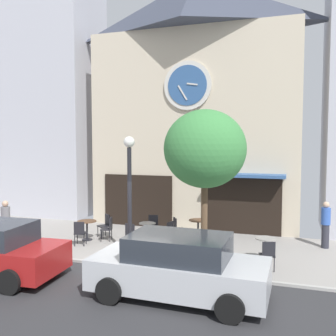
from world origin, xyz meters
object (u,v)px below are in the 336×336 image
object	(u,v)px
street_lamp	(130,196)
parked_car_silver	(179,267)
cafe_chair_left_end	(153,225)
street_tree	(205,149)
cafe_table_center_right	(265,246)
cafe_chair_facing_wall	(105,224)
pedestrian_grey	(6,223)
cafe_table_center	(147,230)
cafe_chair_right_end	(177,227)
cafe_table_near_door	(87,226)
cafe_chair_outer	(80,231)
cafe_chair_curbside	(108,227)
cafe_chair_mid_row	(268,253)
cafe_table_leftmost	(198,225)
cafe_chair_under_awning	(168,232)
cafe_chair_facing_street	(131,234)
pedestrian_blue	(326,224)

from	to	relation	value
street_lamp	parked_car_silver	xyz separation A→B (m)	(2.45, -2.59, -1.26)
cafe_chair_left_end	street_tree	bearing A→B (deg)	-44.40
cafe_table_center_right	cafe_chair_facing_wall	distance (m)	6.39
cafe_table_center_right	pedestrian_grey	distance (m)	9.16
cafe_table_center	cafe_chair_right_end	xyz separation A→B (m)	(0.96, 0.69, 0.02)
cafe_table_near_door	cafe_chair_outer	xyz separation A→B (m)	(0.16, -0.78, -0.01)
cafe_table_center_right	cafe_chair_curbside	world-z (taller)	cafe_chair_curbside
cafe_table_center	cafe_chair_outer	bearing A→B (deg)	-154.37
cafe_table_center	cafe_chair_right_end	size ratio (longest dim) A/B	0.86
street_tree	cafe_chair_outer	xyz separation A→B (m)	(-4.79, 0.73, -3.04)
cafe_table_center	cafe_chair_mid_row	size ratio (longest dim) A/B	0.86
street_lamp	cafe_table_center_right	xyz separation A→B (m)	(4.29, 0.85, -1.50)
cafe_table_leftmost	cafe_chair_under_awning	xyz separation A→B (m)	(-0.83, -1.27, -0.01)
cafe_chair_facing_street	cafe_chair_outer	bearing A→B (deg)	-171.18
cafe_table_center_right	cafe_chair_right_end	bearing A→B (deg)	155.51
cafe_chair_facing_wall	cafe_chair_facing_street	xyz separation A→B (m)	(1.63, -1.13, 0.00)
cafe_table_center_right	cafe_chair_curbside	distance (m)	5.94
street_lamp	street_tree	xyz separation A→B (m)	(2.52, -0.10, 1.55)
cafe_chair_facing_street	pedestrian_blue	distance (m)	6.94
cafe_chair_outer	pedestrian_blue	bearing A→B (deg)	16.45
cafe_table_center	cafe_table_center_right	size ratio (longest dim) A/B	1.00
street_lamp	pedestrian_blue	bearing A→B (deg)	26.75
cafe_chair_mid_row	street_tree	bearing A→B (deg)	-176.84
cafe_chair_facing_street	cafe_chair_left_end	bearing A→B (deg)	81.34
cafe_chair_facing_wall	cafe_chair_right_end	bearing A→B (deg)	6.35
cafe_chair_outer	pedestrian_blue	distance (m)	8.86
cafe_chair_mid_row	pedestrian_grey	world-z (taller)	pedestrian_grey
cafe_chair_mid_row	pedestrian_blue	size ratio (longest dim) A/B	0.54
cafe_chair_mid_row	pedestrian_grey	bearing A→B (deg)	-178.43
cafe_chair_left_end	cafe_chair_facing_street	bearing A→B (deg)	-98.66
cafe_chair_facing_wall	pedestrian_blue	distance (m)	8.28
cafe_table_center_right	cafe_chair_mid_row	distance (m)	0.85
cafe_table_center_right	cafe_chair_mid_row	size ratio (longest dim) A/B	0.86
cafe_chair_curbside	cafe_chair_facing_wall	bearing A→B (deg)	128.46
cafe_table_leftmost	street_tree	bearing A→B (deg)	-73.02
cafe_chair_left_end	pedestrian_grey	size ratio (longest dim) A/B	0.54
cafe_table_center_right	pedestrian_blue	size ratio (longest dim) A/B	0.46
street_lamp	cafe_chair_curbside	distance (m)	2.70
pedestrian_blue	parked_car_silver	world-z (taller)	pedestrian_blue
street_lamp	pedestrian_grey	distance (m)	4.94
pedestrian_grey	pedestrian_blue	world-z (taller)	same
cafe_chair_curbside	cafe_table_near_door	bearing A→B (deg)	-168.13
cafe_table_near_door	cafe_chair_outer	size ratio (longest dim) A/B	0.83
cafe_table_leftmost	cafe_chair_right_end	world-z (taller)	cafe_chair_right_end
cafe_table_center_right	pedestrian_blue	distance (m)	3.01
pedestrian_grey	cafe_table_leftmost	bearing A→B (deg)	26.13
cafe_chair_left_end	cafe_chair_facing_street	distance (m)	1.57
cafe_table_leftmost	cafe_chair_outer	distance (m)	4.49
cafe_chair_mid_row	parked_car_silver	distance (m)	3.26
street_lamp	cafe_chair_facing_street	xyz separation A→B (m)	(-0.35, 0.93, -1.49)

